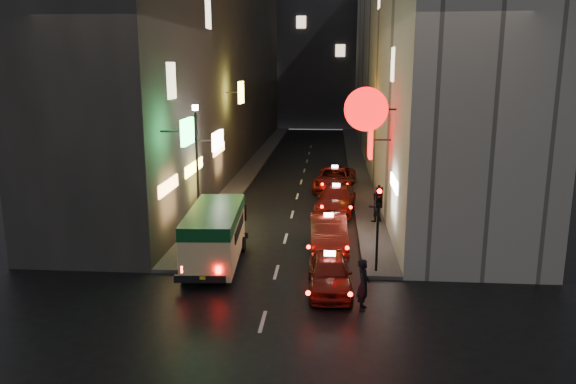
% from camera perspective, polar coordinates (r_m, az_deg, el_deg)
% --- Properties ---
extents(building_left, '(7.47, 52.00, 18.00)m').
position_cam_1_polar(building_left, '(47.87, -7.96, 13.63)').
color(building_left, '#3B3936').
rests_on(building_left, ground).
extents(building_right, '(8.33, 52.00, 18.00)m').
position_cam_1_polar(building_right, '(47.15, 11.97, 13.49)').
color(building_right, '#AFAAA1').
rests_on(building_right, ground).
extents(building_far, '(30.00, 10.00, 22.00)m').
position_cam_1_polar(building_far, '(78.86, 3.05, 14.79)').
color(building_far, '#313135').
rests_on(building_far, ground).
extents(sidewalk_left, '(1.50, 52.00, 0.15)m').
position_cam_1_polar(sidewalk_left, '(47.91, -3.24, 3.00)').
color(sidewalk_left, '#4D4947').
rests_on(sidewalk_left, ground).
extents(sidewalk_right, '(1.50, 52.00, 0.15)m').
position_cam_1_polar(sidewalk_right, '(47.52, 6.98, 2.85)').
color(sidewalk_right, '#4D4947').
rests_on(sidewalk_right, ground).
extents(minibus, '(2.33, 5.75, 2.42)m').
position_cam_1_polar(minibus, '(23.34, -7.45, -3.88)').
color(minibus, beige).
rests_on(minibus, ground).
extents(taxi_near, '(2.24, 5.02, 1.74)m').
position_cam_1_polar(taxi_near, '(20.93, 4.24, -7.93)').
color(taxi_near, maroon).
rests_on(taxi_near, ground).
extents(taxi_second, '(2.57, 5.68, 1.94)m').
position_cam_1_polar(taxi_second, '(25.45, 4.12, -3.90)').
color(taxi_second, maroon).
rests_on(taxi_second, ground).
extents(taxi_third, '(2.74, 5.56, 1.87)m').
position_cam_1_polar(taxi_third, '(32.01, 4.90, -0.50)').
color(taxi_third, maroon).
rests_on(taxi_third, ground).
extents(taxi_far, '(2.88, 5.72, 1.92)m').
position_cam_1_polar(taxi_far, '(37.61, 4.76, 1.53)').
color(taxi_far, maroon).
rests_on(taxi_far, ground).
extents(pedestrian_crossing, '(0.52, 0.72, 2.04)m').
position_cam_1_polar(pedestrian_crossing, '(19.40, 7.67, -8.97)').
color(pedestrian_crossing, black).
rests_on(pedestrian_crossing, ground).
extents(pedestrian_sidewalk, '(0.78, 0.68, 1.75)m').
position_cam_1_polar(pedestrian_sidewalk, '(29.67, 8.85, -1.33)').
color(pedestrian_sidewalk, black).
rests_on(pedestrian_sidewalk, sidewalk_right).
extents(traffic_light, '(0.26, 0.43, 3.50)m').
position_cam_1_polar(traffic_light, '(22.02, 9.18, -1.82)').
color(traffic_light, black).
rests_on(traffic_light, sidewalk_right).
extents(lamp_post, '(0.28, 0.28, 6.22)m').
position_cam_1_polar(lamp_post, '(26.92, -9.22, 3.09)').
color(lamp_post, black).
rests_on(lamp_post, sidewalk_left).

